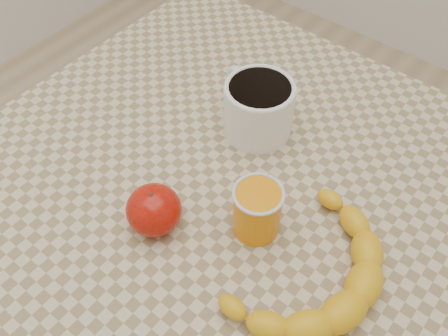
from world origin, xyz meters
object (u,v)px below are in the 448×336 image
Objects in this scene: coffee_mug at (258,106)px; apple at (154,210)px; orange_juice_glass at (257,210)px; table at (224,208)px; banana at (310,271)px.

coffee_mug is 2.17× the size of apple.
orange_juice_glass is at bearing 36.67° from apple.
table is at bearing 80.96° from apple.
table is at bearing 173.39° from banana.
orange_juice_glass is (0.12, -0.16, -0.01)m from coffee_mug.
banana is (0.22, 0.06, -0.01)m from apple.
banana is at bearing 16.07° from apple.
table is at bearing -78.84° from coffee_mug.
apple reaches higher than table.
table is 4.75× the size of coffee_mug.
coffee_mug is 0.28m from banana.
apple is at bearing -143.33° from orange_juice_glass.
coffee_mug is at bearing 101.16° from table.
orange_juice_glass is 0.14m from apple.
apple is (-0.02, -0.13, 0.12)m from table.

